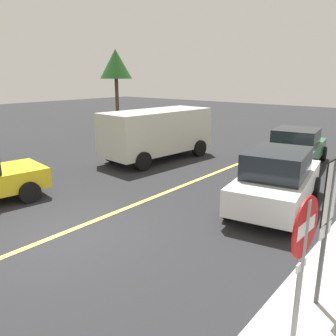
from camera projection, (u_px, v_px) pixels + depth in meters
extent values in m
plane|color=#262628|center=(61.00, 234.00, 8.14)|extent=(80.00, 80.00, 0.00)
cube|color=#E0D14C|center=(147.00, 200.00, 10.36)|extent=(28.00, 0.16, 0.01)
cylinder|color=gray|center=(299.00, 288.00, 4.18)|extent=(0.07, 0.07, 2.30)
cylinder|color=red|center=(306.00, 227.00, 3.97)|extent=(0.76, 0.05, 0.76)
cube|color=white|center=(306.00, 227.00, 3.97)|extent=(0.53, 0.05, 0.18)
cube|color=white|center=(301.00, 265.00, 4.10)|extent=(0.28, 0.03, 0.11)
cube|color=#4C4C51|center=(324.00, 240.00, 5.18)|extent=(0.06, 0.06, 2.50)
cube|color=white|center=(330.00, 192.00, 4.97)|extent=(0.50, 0.05, 0.95)
cube|color=black|center=(330.00, 192.00, 4.97)|extent=(0.54, 0.04, 0.99)
cube|color=white|center=(325.00, 230.00, 5.13)|extent=(0.45, 0.04, 0.20)
cube|color=silver|center=(157.00, 131.00, 15.19)|extent=(5.34, 2.41, 1.82)
cube|color=black|center=(120.00, 127.00, 13.65)|extent=(0.31, 1.85, 0.80)
cylinder|color=black|center=(143.00, 161.00, 13.53)|extent=(0.78, 0.32, 0.76)
cylinder|color=black|center=(112.00, 153.00, 14.88)|extent=(0.78, 0.32, 0.76)
cylinder|color=black|center=(199.00, 148.00, 15.97)|extent=(0.78, 0.32, 0.76)
cylinder|color=black|center=(169.00, 143.00, 17.32)|extent=(0.78, 0.32, 0.76)
cube|color=white|center=(277.00, 185.00, 9.67)|extent=(4.59, 2.44, 0.70)
cube|color=black|center=(277.00, 163.00, 9.30)|extent=(2.32, 1.85, 0.70)
cylinder|color=black|center=(260.00, 179.00, 11.42)|extent=(0.67, 0.32, 0.64)
cylinder|color=black|center=(315.00, 187.00, 10.59)|extent=(0.67, 0.32, 0.64)
cylinder|color=black|center=(229.00, 208.00, 8.93)|extent=(0.67, 0.32, 0.64)
cylinder|color=black|center=(298.00, 221.00, 8.10)|extent=(0.67, 0.32, 0.64)
cube|color=#236B3D|center=(296.00, 150.00, 14.41)|extent=(4.11, 2.43, 0.61)
cube|color=black|center=(296.00, 136.00, 14.09)|extent=(2.08, 1.91, 0.61)
cylinder|color=black|center=(280.00, 149.00, 16.05)|extent=(0.67, 0.31, 0.64)
cylinder|color=black|center=(323.00, 154.00, 15.11)|extent=(0.67, 0.31, 0.64)
cylinder|color=black|center=(264.00, 161.00, 13.88)|extent=(0.67, 0.31, 0.64)
cylinder|color=black|center=(313.00, 167.00, 12.93)|extent=(0.67, 0.31, 0.64)
cylinder|color=black|center=(10.00, 179.00, 11.37)|extent=(0.67, 0.31, 0.64)
cylinder|color=black|center=(29.00, 192.00, 10.12)|extent=(0.67, 0.31, 0.64)
cylinder|color=#513823|center=(117.00, 109.00, 20.58)|extent=(0.21, 0.21, 3.50)
cone|color=#1E4C1C|center=(116.00, 64.00, 19.90)|extent=(1.88, 1.88, 1.67)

